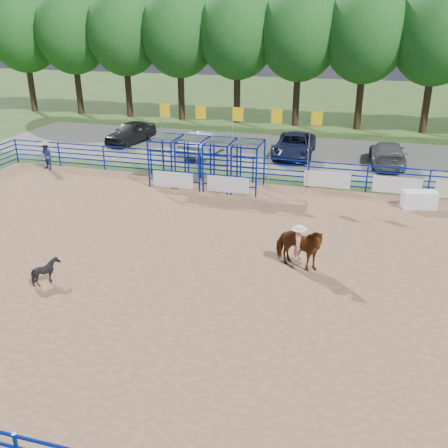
{
  "coord_description": "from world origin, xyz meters",
  "views": [
    {
      "loc": [
        5.56,
        -15.59,
        8.55
      ],
      "look_at": [
        0.89,
        1.0,
        1.3
      ],
      "focal_mm": 40.0,
      "sensor_mm": 36.0,
      "label": 1
    }
  ],
  "objects_px": {
    "horse_and_rider": "(298,246)",
    "car_b": "(206,143)",
    "car_c": "(294,145)",
    "car_d": "(387,153)",
    "spectator_cowboy": "(46,156)",
    "car_a": "(131,132)",
    "announcer_table": "(419,200)",
    "calf": "(46,271)"
  },
  "relations": [
    {
      "from": "car_d",
      "to": "car_a",
      "type": "bearing_deg",
      "value": -6.0
    },
    {
      "from": "horse_and_rider",
      "to": "car_d",
      "type": "height_order",
      "value": "horse_and_rider"
    },
    {
      "from": "announcer_table",
      "to": "car_c",
      "type": "bearing_deg",
      "value": 132.38
    },
    {
      "from": "car_d",
      "to": "car_c",
      "type": "bearing_deg",
      "value": -7.06
    },
    {
      "from": "car_a",
      "to": "car_c",
      "type": "height_order",
      "value": "car_a"
    },
    {
      "from": "calf",
      "to": "car_a",
      "type": "bearing_deg",
      "value": 4.6
    },
    {
      "from": "spectator_cowboy",
      "to": "horse_and_rider",
      "type": "bearing_deg",
      "value": -27.77
    },
    {
      "from": "spectator_cowboy",
      "to": "car_b",
      "type": "height_order",
      "value": "spectator_cowboy"
    },
    {
      "from": "spectator_cowboy",
      "to": "car_c",
      "type": "relative_size",
      "value": 0.31
    },
    {
      "from": "car_a",
      "to": "car_c",
      "type": "xyz_separation_m",
      "value": [
        11.83,
        -0.56,
        -0.03
      ]
    },
    {
      "from": "spectator_cowboy",
      "to": "car_b",
      "type": "bearing_deg",
      "value": 37.17
    },
    {
      "from": "car_b",
      "to": "car_c",
      "type": "height_order",
      "value": "car_b"
    },
    {
      "from": "horse_and_rider",
      "to": "calf",
      "type": "relative_size",
      "value": 2.49
    },
    {
      "from": "horse_and_rider",
      "to": "spectator_cowboy",
      "type": "xyz_separation_m",
      "value": [
        -16.04,
        8.45,
        -0.06
      ]
    },
    {
      "from": "calf",
      "to": "spectator_cowboy",
      "type": "xyz_separation_m",
      "value": [
        -7.93,
        11.88,
        0.38
      ]
    },
    {
      "from": "horse_and_rider",
      "to": "spectator_cowboy",
      "type": "bearing_deg",
      "value": 152.23
    },
    {
      "from": "calf",
      "to": "spectator_cowboy",
      "type": "height_order",
      "value": "spectator_cowboy"
    },
    {
      "from": "announcer_table",
      "to": "calf",
      "type": "xyz_separation_m",
      "value": [
        -12.83,
        -11.12,
        0.04
      ]
    },
    {
      "from": "spectator_cowboy",
      "to": "car_d",
      "type": "distance_m",
      "value": 20.51
    },
    {
      "from": "announcer_table",
      "to": "car_d",
      "type": "bearing_deg",
      "value": 100.29
    },
    {
      "from": "car_a",
      "to": "car_d",
      "type": "height_order",
      "value": "car_a"
    },
    {
      "from": "calf",
      "to": "car_b",
      "type": "relative_size",
      "value": 0.19
    },
    {
      "from": "calf",
      "to": "car_c",
      "type": "relative_size",
      "value": 0.17
    },
    {
      "from": "announcer_table",
      "to": "calf",
      "type": "height_order",
      "value": "calf"
    },
    {
      "from": "announcer_table",
      "to": "calf",
      "type": "bearing_deg",
      "value": -139.08
    },
    {
      "from": "announcer_table",
      "to": "car_a",
      "type": "relative_size",
      "value": 0.35
    },
    {
      "from": "car_c",
      "to": "car_a",
      "type": "bearing_deg",
      "value": 175.89
    },
    {
      "from": "horse_and_rider",
      "to": "car_b",
      "type": "distance_m",
      "value": 16.58
    },
    {
      "from": "announcer_table",
      "to": "car_c",
      "type": "distance_m",
      "value": 10.54
    },
    {
      "from": "announcer_table",
      "to": "calf",
      "type": "relative_size",
      "value": 1.7
    },
    {
      "from": "announcer_table",
      "to": "car_b",
      "type": "height_order",
      "value": "car_b"
    },
    {
      "from": "announcer_table",
      "to": "horse_and_rider",
      "type": "distance_m",
      "value": 9.03
    },
    {
      "from": "calf",
      "to": "car_a",
      "type": "height_order",
      "value": "car_a"
    },
    {
      "from": "calf",
      "to": "car_d",
      "type": "xyz_separation_m",
      "value": [
        11.49,
        18.47,
        0.25
      ]
    },
    {
      "from": "spectator_cowboy",
      "to": "car_a",
      "type": "distance_m",
      "value": 7.8
    },
    {
      "from": "car_d",
      "to": "car_b",
      "type": "bearing_deg",
      "value": 0.06
    },
    {
      "from": "spectator_cowboy",
      "to": "car_c",
      "type": "xyz_separation_m",
      "value": [
        13.66,
        7.03,
        -0.11
      ]
    },
    {
      "from": "spectator_cowboy",
      "to": "announcer_table",
      "type": "bearing_deg",
      "value": -2.09
    },
    {
      "from": "calf",
      "to": "spectator_cowboy",
      "type": "bearing_deg",
      "value": 20.92
    },
    {
      "from": "car_c",
      "to": "car_d",
      "type": "relative_size",
      "value": 1.07
    },
    {
      "from": "horse_and_rider",
      "to": "car_b",
      "type": "relative_size",
      "value": 0.48
    },
    {
      "from": "spectator_cowboy",
      "to": "car_b",
      "type": "distance_m",
      "value": 9.97
    }
  ]
}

